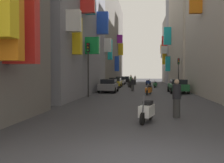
{
  "coord_description": "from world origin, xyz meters",
  "views": [
    {
      "loc": [
        -0.04,
        -5.51,
        1.97
      ],
      "look_at": [
        -3.2,
        20.95,
        1.17
      ],
      "focal_mm": 40.69,
      "sensor_mm": 36.0,
      "label": 1
    }
  ],
  "objects_px": {
    "scooter_blue": "(148,82)",
    "parked_car_green": "(178,86)",
    "scooter_green": "(155,84)",
    "scooter_orange": "(149,90)",
    "pedestrian_near_right": "(135,80)",
    "traffic_light_far_corner": "(178,68)",
    "scooter_black": "(130,84)",
    "scooter_red": "(128,81)",
    "parked_car_silver": "(120,80)",
    "parked_car_grey": "(109,85)",
    "parked_car_black": "(125,80)",
    "pedestrian_near_left": "(131,81)",
    "traffic_light_near_corner": "(88,61)",
    "pedestrian_mid_street": "(177,98)",
    "pedestrian_crossing": "(133,84)",
    "parked_car_yellow": "(115,82)",
    "scooter_white": "(147,111)"
  },
  "relations": [
    {
      "from": "pedestrian_mid_street",
      "to": "traffic_light_far_corner",
      "type": "height_order",
      "value": "traffic_light_far_corner"
    },
    {
      "from": "scooter_black",
      "to": "pedestrian_near_left",
      "type": "xyz_separation_m",
      "value": [
        0.05,
        1.85,
        0.44
      ]
    },
    {
      "from": "scooter_green",
      "to": "scooter_red",
      "type": "height_order",
      "value": "same"
    },
    {
      "from": "scooter_red",
      "to": "traffic_light_near_corner",
      "type": "distance_m",
      "value": 35.08
    },
    {
      "from": "parked_car_green",
      "to": "scooter_red",
      "type": "xyz_separation_m",
      "value": [
        -6.81,
        29.31,
        -0.28
      ]
    },
    {
      "from": "parked_car_grey",
      "to": "pedestrian_near_left",
      "type": "relative_size",
      "value": 2.28
    },
    {
      "from": "parked_car_black",
      "to": "scooter_black",
      "type": "height_order",
      "value": "parked_car_black"
    },
    {
      "from": "parked_car_silver",
      "to": "parked_car_grey",
      "type": "bearing_deg",
      "value": -88.72
    },
    {
      "from": "parked_car_black",
      "to": "scooter_red",
      "type": "xyz_separation_m",
      "value": [
        0.35,
        3.58,
        -0.31
      ]
    },
    {
      "from": "scooter_blue",
      "to": "parked_car_green",
      "type": "bearing_deg",
      "value": -81.73
    },
    {
      "from": "parked_car_yellow",
      "to": "pedestrian_near_right",
      "type": "xyz_separation_m",
      "value": [
        2.59,
        10.2,
        0.08
      ]
    },
    {
      "from": "scooter_green",
      "to": "pedestrian_near_right",
      "type": "relative_size",
      "value": 1.21
    },
    {
      "from": "parked_car_yellow",
      "to": "parked_car_silver",
      "type": "distance_m",
      "value": 10.53
    },
    {
      "from": "parked_car_yellow",
      "to": "scooter_black",
      "type": "distance_m",
      "value": 2.17
    },
    {
      "from": "scooter_green",
      "to": "pedestrian_near_left",
      "type": "relative_size",
      "value": 1.11
    },
    {
      "from": "pedestrian_crossing",
      "to": "parked_car_yellow",
      "type": "bearing_deg",
      "value": 110.05
    },
    {
      "from": "scooter_red",
      "to": "pedestrian_near_left",
      "type": "bearing_deg",
      "value": -85.44
    },
    {
      "from": "scooter_black",
      "to": "pedestrian_near_right",
      "type": "relative_size",
      "value": 1.05
    },
    {
      "from": "scooter_black",
      "to": "traffic_light_far_corner",
      "type": "xyz_separation_m",
      "value": [
        6.36,
        -3.16,
        2.25
      ]
    },
    {
      "from": "scooter_green",
      "to": "scooter_red",
      "type": "relative_size",
      "value": 1.04
    },
    {
      "from": "scooter_green",
      "to": "parked_car_black",
      "type": "bearing_deg",
      "value": 108.31
    },
    {
      "from": "parked_car_green",
      "to": "scooter_black",
      "type": "distance_m",
      "value": 11.07
    },
    {
      "from": "parked_car_silver",
      "to": "pedestrian_mid_street",
      "type": "xyz_separation_m",
      "value": [
        5.57,
        -35.41,
        0.1
      ]
    },
    {
      "from": "parked_car_silver",
      "to": "scooter_black",
      "type": "xyz_separation_m",
      "value": [
        2.28,
        -10.63,
        -0.3
      ]
    },
    {
      "from": "scooter_green",
      "to": "pedestrian_near_right",
      "type": "distance_m",
      "value": 10.71
    },
    {
      "from": "scooter_blue",
      "to": "pedestrian_near_right",
      "type": "xyz_separation_m",
      "value": [
        -2.37,
        1.81,
        0.36
      ]
    },
    {
      "from": "parked_car_black",
      "to": "pedestrian_near_right",
      "type": "distance_m",
      "value": 6.18
    },
    {
      "from": "parked_car_yellow",
      "to": "pedestrian_crossing",
      "type": "xyz_separation_m",
      "value": [
        2.81,
        -7.7,
        0.02
      ]
    },
    {
      "from": "parked_car_grey",
      "to": "traffic_light_near_corner",
      "type": "bearing_deg",
      "value": -99.76
    },
    {
      "from": "scooter_black",
      "to": "scooter_blue",
      "type": "xyz_separation_m",
      "value": [
        2.81,
        8.49,
        0.0
      ]
    },
    {
      "from": "parked_car_silver",
      "to": "traffic_light_near_corner",
      "type": "relative_size",
      "value": 0.93
    },
    {
      "from": "scooter_green",
      "to": "scooter_orange",
      "type": "height_order",
      "value": "same"
    },
    {
      "from": "scooter_blue",
      "to": "pedestrian_near_right",
      "type": "distance_m",
      "value": 3.0
    },
    {
      "from": "scooter_orange",
      "to": "traffic_light_far_corner",
      "type": "bearing_deg",
      "value": 66.54
    },
    {
      "from": "traffic_light_near_corner",
      "to": "parked_car_grey",
      "type": "bearing_deg",
      "value": 80.24
    },
    {
      "from": "scooter_red",
      "to": "scooter_blue",
      "type": "height_order",
      "value": "same"
    },
    {
      "from": "parked_car_grey",
      "to": "scooter_orange",
      "type": "distance_m",
      "value": 5.08
    },
    {
      "from": "traffic_light_near_corner",
      "to": "pedestrian_near_left",
      "type": "bearing_deg",
      "value": 80.48
    },
    {
      "from": "pedestrian_crossing",
      "to": "pedestrian_near_right",
      "type": "bearing_deg",
      "value": 90.72
    },
    {
      "from": "pedestrian_near_right",
      "to": "parked_car_yellow",
      "type": "bearing_deg",
      "value": -104.23
    },
    {
      "from": "scooter_white",
      "to": "scooter_red",
      "type": "height_order",
      "value": "same"
    },
    {
      "from": "parked_car_silver",
      "to": "traffic_light_near_corner",
      "type": "height_order",
      "value": "traffic_light_near_corner"
    },
    {
      "from": "scooter_green",
      "to": "scooter_black",
      "type": "distance_m",
      "value": 3.58
    },
    {
      "from": "parked_car_silver",
      "to": "pedestrian_mid_street",
      "type": "height_order",
      "value": "pedestrian_mid_street"
    },
    {
      "from": "scooter_red",
      "to": "traffic_light_near_corner",
      "type": "height_order",
      "value": "traffic_light_near_corner"
    },
    {
      "from": "parked_car_green",
      "to": "traffic_light_near_corner",
      "type": "bearing_deg",
      "value": -145.67
    },
    {
      "from": "parked_car_black",
      "to": "pedestrian_crossing",
      "type": "distance_m",
      "value": 23.81
    },
    {
      "from": "parked_car_yellow",
      "to": "traffic_light_far_corner",
      "type": "bearing_deg",
      "value": -20.99
    },
    {
      "from": "pedestrian_near_right",
      "to": "traffic_light_far_corner",
      "type": "relative_size",
      "value": 0.42
    },
    {
      "from": "scooter_orange",
      "to": "parked_car_silver",
      "type": "bearing_deg",
      "value": 101.39
    }
  ]
}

